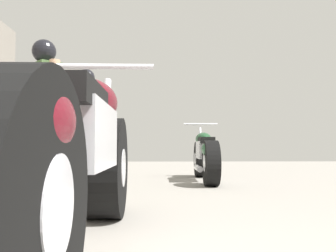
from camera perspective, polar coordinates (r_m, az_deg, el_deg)
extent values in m
plane|color=gray|center=(3.20, -3.64, -12.42)|extent=(16.64, 16.64, 0.00)
cylinder|color=black|center=(2.49, -10.33, -6.82)|extent=(0.26, 0.70, 0.70)
cylinder|color=silver|center=(2.49, -10.33, -6.82)|extent=(0.26, 0.27, 0.27)
cylinder|color=black|center=(0.95, -25.20, -12.22)|extent=(0.26, 0.70, 0.70)
cylinder|color=silver|center=(0.95, -25.20, -12.22)|extent=(0.26, 0.27, 0.27)
cube|color=silver|center=(1.70, -14.28, -1.70)|extent=(0.27, 0.70, 0.31)
ellipsoid|color=#5B0F19|center=(1.95, -12.65, 3.90)|extent=(0.29, 0.57, 0.24)
cube|color=black|center=(1.52, -15.81, 4.75)|extent=(0.24, 0.53, 0.11)
ellipsoid|color=#5B0F19|center=(0.99, -23.61, 0.89)|extent=(0.29, 0.49, 0.26)
cylinder|color=silver|center=(2.44, -10.40, 0.86)|extent=(0.06, 0.28, 0.64)
cylinder|color=silver|center=(2.46, -10.46, 9.66)|extent=(0.68, 0.04, 0.04)
cylinder|color=silver|center=(1.45, -23.50, -13.30)|extent=(0.10, 0.60, 0.10)
cylinder|color=black|center=(5.73, 5.38, -5.52)|extent=(0.18, 0.58, 0.58)
cylinder|color=silver|center=(5.73, 5.38, -5.52)|extent=(0.18, 0.22, 0.22)
cylinder|color=black|center=(4.43, 7.14, -6.13)|extent=(0.18, 0.58, 0.58)
cylinder|color=silver|center=(4.43, 7.14, -6.13)|extent=(0.18, 0.22, 0.22)
cube|color=silver|center=(5.07, 6.13, -3.95)|extent=(0.23, 0.58, 0.25)
ellipsoid|color=#1E4728|center=(5.27, 5.87, -2.16)|extent=(0.24, 0.47, 0.20)
cube|color=black|center=(4.91, 6.34, -2.39)|extent=(0.21, 0.44, 0.09)
ellipsoid|color=#1E4728|center=(4.47, 7.04, -3.79)|extent=(0.24, 0.40, 0.22)
cylinder|color=silver|center=(5.69, 5.40, -2.80)|extent=(0.05, 0.23, 0.52)
cylinder|color=silver|center=(5.66, 5.42, 0.31)|extent=(0.56, 0.04, 0.03)
cylinder|color=silver|center=(4.80, 5.02, -6.97)|extent=(0.09, 0.50, 0.08)
cylinder|color=#2D3851|center=(5.54, -12.66, -4.26)|extent=(0.20, 0.20, 0.82)
cylinder|color=#2D3851|center=(5.65, -14.42, -4.22)|extent=(0.20, 0.20, 0.82)
cube|color=#476638|center=(5.63, -13.44, 3.16)|extent=(0.51, 0.39, 0.63)
cylinder|color=beige|center=(5.49, -10.95, 3.57)|extent=(0.14, 0.14, 0.58)
cylinder|color=beige|center=(5.79, -15.80, 3.27)|extent=(0.14, 0.14, 0.58)
sphere|color=black|center=(5.70, -13.38, 7.67)|extent=(0.23, 0.23, 0.23)
sphere|color=black|center=(5.70, -13.38, 7.83)|extent=(0.27, 0.27, 0.27)
cylinder|color=#4C4C4C|center=(4.10, -20.70, -4.62)|extent=(0.22, 0.22, 0.80)
cylinder|color=#4C4C4C|center=(3.92, -19.57, -4.71)|extent=(0.22, 0.22, 0.80)
cube|color=#476638|center=(4.05, -19.95, 5.34)|extent=(0.47, 0.49, 0.61)
cylinder|color=tan|center=(4.31, -21.40, 5.20)|extent=(0.15, 0.15, 0.56)
cylinder|color=tan|center=(3.81, -18.28, 6.24)|extent=(0.15, 0.15, 0.56)
sphere|color=black|center=(4.14, -19.82, 11.34)|extent=(0.22, 0.22, 0.22)
sphere|color=black|center=(4.14, -19.82, 11.56)|extent=(0.26, 0.26, 0.26)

